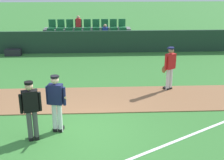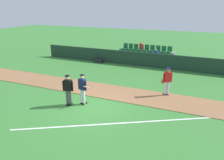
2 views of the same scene
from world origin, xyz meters
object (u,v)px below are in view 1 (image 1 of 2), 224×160
umpire_home_plate (31,107)px  runner_red_jersey (170,67)px  batter_navy_jersey (56,102)px  equipment_bag (13,52)px

umpire_home_plate → runner_red_jersey: size_ratio=1.00×
batter_navy_jersey → runner_red_jersey: size_ratio=1.00×
umpire_home_plate → batter_navy_jersey: bearing=34.6°
batter_navy_jersey → runner_red_jersey: 5.12m
batter_navy_jersey → equipment_bag: size_ratio=1.96×
umpire_home_plate → runner_red_jersey: same height
umpire_home_plate → equipment_bag: (-2.92, 9.23, -0.82)m
batter_navy_jersey → umpire_home_plate: same height
umpire_home_plate → equipment_bag: umpire_home_plate is taller
umpire_home_plate → runner_red_jersey: 5.90m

